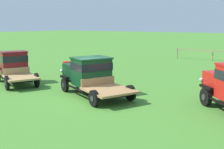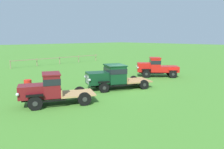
% 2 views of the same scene
% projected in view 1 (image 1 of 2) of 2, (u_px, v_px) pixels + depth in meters
% --- Properties ---
extents(ground_plane, '(240.00, 240.00, 0.00)m').
position_uv_depth(ground_plane, '(91.00, 97.00, 14.88)').
color(ground_plane, '#47842D').
extents(vintage_truck_foreground_near, '(5.00, 3.44, 2.07)m').
position_uv_depth(vintage_truck_foreground_near, '(14.00, 66.00, 18.42)').
color(vintage_truck_foreground_near, black).
rests_on(vintage_truck_foreground_near, ground).
extents(vintage_truck_second_in_line, '(5.77, 3.92, 2.04)m').
position_uv_depth(vintage_truck_second_in_line, '(89.00, 74.00, 15.52)').
color(vintage_truck_second_in_line, black).
rests_on(vintage_truck_second_in_line, ground).
extents(oil_drum_beside_row, '(0.61, 0.61, 0.94)m').
position_uv_depth(oil_drum_beside_row, '(67.00, 67.00, 21.93)').
color(oil_drum_beside_row, red).
rests_on(oil_drum_beside_row, ground).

